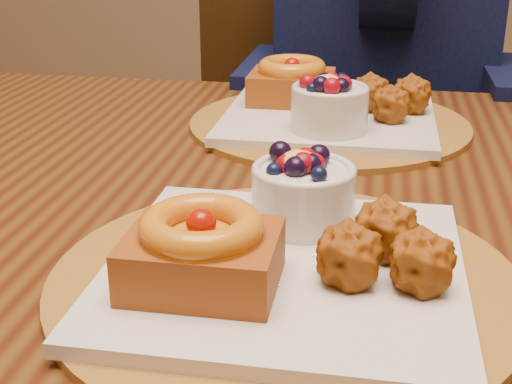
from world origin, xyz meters
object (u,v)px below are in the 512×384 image
at_px(place_setting_far, 327,108).
at_px(place_setting_near, 283,252).
at_px(chair_far, 304,169).
at_px(diner, 388,7).
at_px(dining_table, 310,248).

bearing_deg(place_setting_far, place_setting_near, -89.95).
relative_size(chair_far, diner, 1.16).
xyz_separation_m(chair_far, diner, (0.15, -0.03, 0.34)).
bearing_deg(chair_far, place_setting_far, -88.14).
height_order(dining_table, diner, diner).
height_order(place_setting_near, place_setting_far, place_setting_far).
height_order(dining_table, chair_far, chair_far).
distance_m(place_setting_near, chair_far, 0.94).
xyz_separation_m(place_setting_near, place_setting_far, (-0.00, 0.43, 0.00)).
bearing_deg(place_setting_far, dining_table, -89.10).
bearing_deg(chair_far, dining_table, -90.74).
height_order(dining_table, place_setting_near, place_setting_near).
bearing_deg(dining_table, place_setting_far, 90.90).
relative_size(dining_table, place_setting_far, 4.21).
distance_m(dining_table, chair_far, 0.71).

